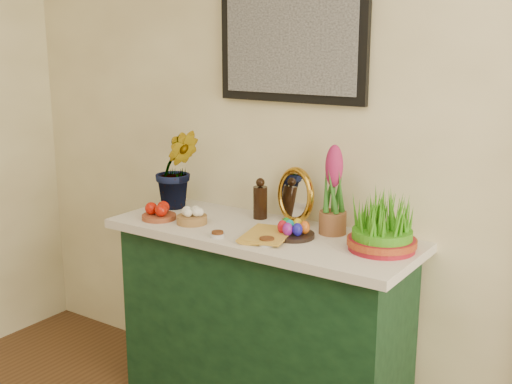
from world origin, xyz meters
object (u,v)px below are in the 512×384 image
book (247,232)px  wheatgrass_sabzeh (383,226)px  sideboard (262,327)px  mirror (295,196)px  hyacinth_green (177,156)px

book → wheatgrass_sabzeh: (0.55, 0.15, 0.08)m
book → wheatgrass_sabzeh: size_ratio=0.89×
sideboard → mirror: bearing=69.7°
sideboard → hyacinth_green: bearing=171.6°
wheatgrass_sabzeh → sideboard: bearing=-176.4°
sideboard → mirror: (0.06, 0.17, 0.59)m
mirror → book: (-0.07, -0.29, -0.11)m
sideboard → wheatgrass_sabzeh: (0.55, 0.03, 0.56)m
hyacinth_green → mirror: bearing=-36.4°
hyacinth_green → book: bearing=-64.3°
sideboard → wheatgrass_sabzeh: bearing=3.6°
sideboard → mirror: size_ratio=5.00×
sideboard → hyacinth_green: (-0.56, 0.08, 0.72)m
book → sideboard: bearing=74.6°
hyacinth_green → sideboard: bearing=-53.0°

